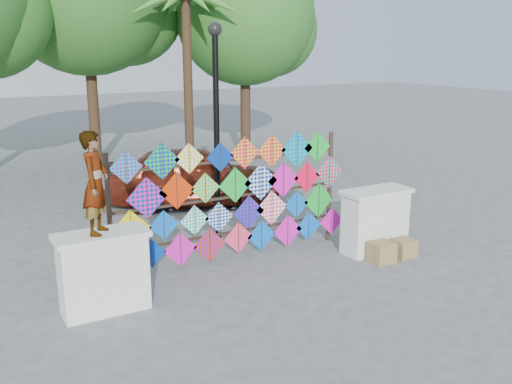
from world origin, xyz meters
The scene contains 11 objects.
ground centered at (0.00, 0.00, 0.00)m, with size 80.00×80.00×0.00m, color gray.
parapet_left centered at (-2.70, -0.20, 0.65)m, with size 1.40×0.65×1.28m.
parapet_right centered at (2.70, -0.20, 0.65)m, with size 1.40×0.65×1.28m.
kite_rack centered at (0.11, 0.73, 1.23)m, with size 4.90×0.24×2.41m.
tree_east centered at (5.09, 9.53, 4.99)m, with size 5.40×4.80×7.42m.
palm_tree centered at (2.20, 8.00, 4.95)m, with size 3.62×3.62×5.83m.
vendor_woman centered at (-2.73, -0.20, 2.06)m, with size 0.57×0.37×1.55m, color #99999E.
sedan centered at (0.94, 4.77, 0.76)m, with size 1.80×4.48×1.53m, color #5F1C10.
lamppost centered at (0.30, 2.00, 2.69)m, with size 0.28×0.28×4.46m.
cardboard_box_near centered at (2.43, -0.73, 0.20)m, with size 0.44×0.39×0.39m, color olive.
cardboard_box_far centered at (3.01, -0.71, 0.17)m, with size 0.41×0.38×0.35m, color olive.
Camera 1 is at (-4.65, -8.46, 4.03)m, focal length 40.00 mm.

